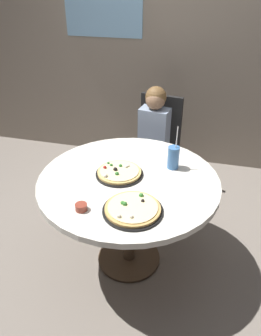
{
  "coord_description": "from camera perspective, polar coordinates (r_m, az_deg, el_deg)",
  "views": [
    {
      "loc": [
        0.45,
        -1.72,
        1.93
      ],
      "look_at": [
        0.0,
        0.05,
        0.8
      ],
      "focal_mm": 34.43,
      "sensor_mm": 36.0,
      "label": 1
    }
  ],
  "objects": [
    {
      "name": "pizza_cheese",
      "position": [
        1.84,
        0.39,
        -7.27
      ],
      "size": [
        0.35,
        0.35,
        0.05
      ],
      "color": "black",
      "rests_on": "dining_table"
    },
    {
      "name": "ground_plane",
      "position": [
        2.62,
        -0.28,
        -15.64
      ],
      "size": [
        8.0,
        8.0,
        0.0
      ],
      "primitive_type": "plane",
      "color": "slate"
    },
    {
      "name": "soda_cup",
      "position": [
        2.22,
        7.59,
        1.87
      ],
      "size": [
        0.08,
        0.08,
        0.31
      ],
      "color": "#3F72B2",
      "rests_on": "dining_table"
    },
    {
      "name": "diner_child",
      "position": [
        2.97,
        3.58,
        2.63
      ],
      "size": [
        0.31,
        0.43,
        1.08
      ],
      "color": "#3F4766",
      "rests_on": "ground_plane"
    },
    {
      "name": "wall_with_window",
      "position": [
        3.5,
        7.35,
        23.66
      ],
      "size": [
        5.2,
        0.14,
        2.9
      ],
      "color": "gray",
      "rests_on": "ground_plane"
    },
    {
      "name": "dining_table",
      "position": [
        2.19,
        -0.33,
        -3.99
      ],
      "size": [
        1.2,
        1.2,
        0.75
      ],
      "color": "silver",
      "rests_on": "ground_plane"
    },
    {
      "name": "pizza_veggie",
      "position": [
        2.16,
        -2.02,
        -0.8
      ],
      "size": [
        0.32,
        0.32,
        0.05
      ],
      "color": "black",
      "rests_on": "dining_table"
    },
    {
      "name": "chair_wooden",
      "position": [
        3.11,
        4.72,
        4.88
      ],
      "size": [
        0.46,
        0.46,
        0.95
      ],
      "color": "black",
      "rests_on": "ground_plane"
    },
    {
      "name": "sauce_bowl",
      "position": [
        1.87,
        -8.72,
        -6.86
      ],
      "size": [
        0.07,
        0.07,
        0.04
      ],
      "primitive_type": "cylinder",
      "color": "brown",
      "rests_on": "dining_table"
    }
  ]
}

